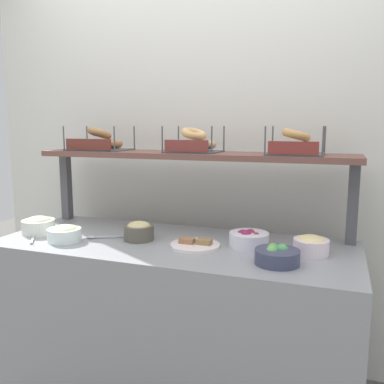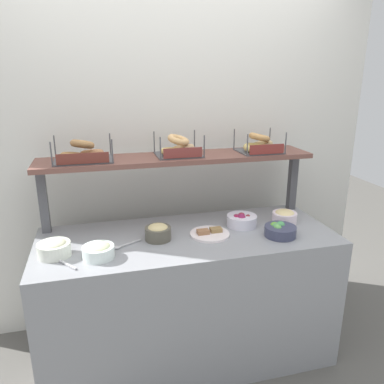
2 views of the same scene
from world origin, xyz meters
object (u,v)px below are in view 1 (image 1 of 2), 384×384
serving_plate_white (195,245)px  bagel_basket_plain (193,143)px  serving_spoon_by_edge (99,237)px  bowl_veggie_mix (277,255)px  bowl_beet_salad (249,239)px  bowl_potato_salad (38,225)px  bagel_basket_sesame (295,145)px  bowl_egg_salad (311,245)px  bowl_hummus (139,231)px  bowl_scallion_spread (64,233)px  bagel_basket_everything (99,142)px  serving_spoon_near_plate (33,237)px

serving_plate_white → bagel_basket_plain: bearing=111.1°
serving_plate_white → serving_spoon_by_edge: serving_plate_white is taller
bowl_veggie_mix → bagel_basket_plain: bearing=141.2°
bowl_beet_salad → bagel_basket_plain: 0.61m
bowl_potato_salad → bagel_basket_sesame: size_ratio=0.64×
bowl_egg_salad → serving_spoon_by_edge: bearing=-174.7°
bowl_egg_salad → bowl_potato_salad: (-1.40, -0.12, 0.00)m
bowl_egg_salad → bagel_basket_sesame: (-0.11, 0.21, 0.43)m
bowl_hummus → bagel_basket_sesame: 0.89m
bowl_scallion_spread → bowl_hummus: bearing=23.3°
bowl_veggie_mix → serving_spoon_by_edge: (-0.92, 0.08, -0.03)m
serving_spoon_by_edge → bagel_basket_everything: 0.60m
bagel_basket_everything → bagel_basket_plain: bearing=1.1°
bowl_beet_salad → bowl_potato_salad: bowl_potato_salad is taller
bowl_hummus → bagel_basket_sesame: (0.73, 0.26, 0.43)m
bowl_potato_salad → bagel_basket_everything: bagel_basket_everything is taller
serving_spoon_near_plate → bowl_beet_salad: bearing=12.1°
serving_plate_white → serving_spoon_by_edge: 0.52m
serving_plate_white → bowl_scallion_spread: bearing=-168.9°
bowl_hummus → bowl_egg_salad: 0.84m
bowl_beet_salad → bagel_basket_everything: (-0.94, 0.21, 0.44)m
bagel_basket_sesame → bowl_potato_salad: bearing=-165.6°
bowl_egg_salad → bagel_basket_plain: bagel_basket_plain is taller
bowl_scallion_spread → bagel_basket_everything: bagel_basket_everything is taller
bowl_beet_salad → serving_spoon_by_edge: size_ratio=1.13×
bowl_potato_salad → bagel_basket_plain: size_ratio=0.62×
bowl_potato_salad → serving_plate_white: (0.88, 0.05, -0.04)m
bowl_veggie_mix → bowl_beet_salad: bearing=128.8°
bowl_egg_salad → serving_spoon_by_edge: (-1.04, -0.10, -0.04)m
bowl_scallion_spread → bowl_potato_salad: bearing=160.6°
bowl_veggie_mix → serving_plate_white: 0.42m
bagel_basket_sesame → serving_spoon_by_edge: bearing=-161.7°
bowl_beet_salad → bowl_scallion_spread: size_ratio=1.13×
bowl_hummus → serving_spoon_near_plate: bearing=-163.2°
bowl_hummus → bagel_basket_everything: bearing=144.6°
serving_spoon_by_edge → bagel_basket_sesame: (0.93, 0.31, 0.47)m
bowl_hummus → bowl_scallion_spread: 0.37m
serving_plate_white → bagel_basket_plain: bagel_basket_plain is taller
bowl_scallion_spread → bowl_veggie_mix: bearing=0.9°
bowl_veggie_mix → bagel_basket_everything: (-1.10, 0.41, 0.44)m
bowl_veggie_mix → serving_plate_white: size_ratio=0.79×
bowl_scallion_spread → bowl_egg_salad: bearing=9.5°
bowl_hummus → serving_spoon_by_edge: bearing=-167.5°
bowl_scallion_spread → serving_plate_white: 0.66m
bowl_veggie_mix → serving_spoon_by_edge: bearing=174.7°
bowl_egg_salad → serving_plate_white: size_ratio=0.67×
serving_spoon_near_plate → serving_spoon_by_edge: bearing=19.5°
bagel_basket_plain → bowl_veggie_mix: bearing=-38.8°
bowl_potato_salad → bowl_scallion_spread: bearing=-19.4°
bowl_beet_salad → bowl_scallion_spread: bowl_beet_salad is taller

